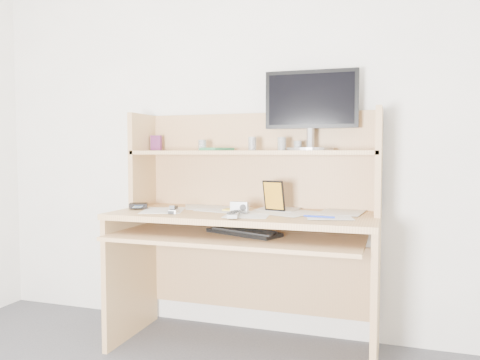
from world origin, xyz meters
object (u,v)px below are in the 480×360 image
(tv_remote, at_px, (234,214))
(game_case, at_px, (274,196))
(keyboard, at_px, (244,232))
(monitor, at_px, (311,108))
(desk, at_px, (248,221))

(tv_remote, height_order, game_case, game_case)
(keyboard, relative_size, game_case, 2.56)
(game_case, distance_m, monitor, 0.52)
(keyboard, height_order, game_case, game_case)
(desk, xyz_separation_m, tv_remote, (0.01, -0.27, 0.07))
(keyboard, height_order, tv_remote, tv_remote)
(desk, relative_size, tv_remote, 7.94)
(game_case, bearing_deg, monitor, 51.64)
(keyboard, relative_size, monitor, 0.84)
(desk, bearing_deg, game_case, -6.54)
(game_case, xyz_separation_m, monitor, (0.17, 0.13, 0.47))
(desk, relative_size, monitor, 2.77)
(desk, distance_m, keyboard, 0.18)
(keyboard, xyz_separation_m, game_case, (0.12, 0.15, 0.18))
(monitor, bearing_deg, game_case, -144.37)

